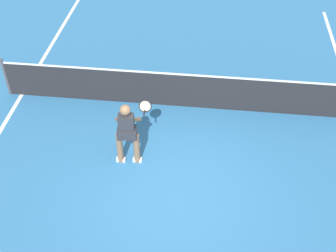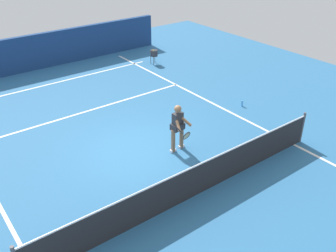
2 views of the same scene
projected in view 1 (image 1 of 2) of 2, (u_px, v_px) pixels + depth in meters
ground_plane at (173, 190)px, 9.06m from camera, size 24.24×24.24×0.00m
court_net at (185, 90)px, 10.79m from camera, size 9.14×0.08×1.06m
tennis_player at (128, 131)px, 9.15m from camera, size 0.74×0.98×1.55m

